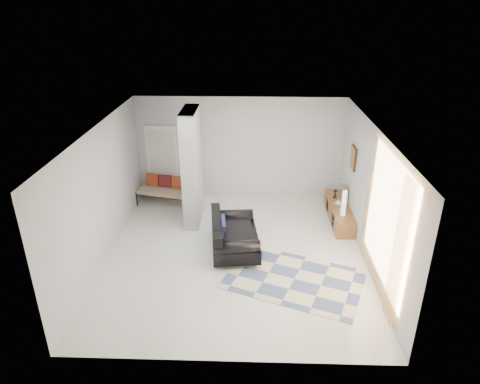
{
  "coord_description": "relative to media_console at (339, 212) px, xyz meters",
  "views": [
    {
      "loc": [
        0.36,
        -7.89,
        5.08
      ],
      "look_at": [
        0.08,
        0.6,
        1.22
      ],
      "focal_mm": 32.0,
      "sensor_mm": 36.0,
      "label": 1
    }
  ],
  "objects": [
    {
      "name": "curtain",
      "position": [
        0.15,
        -2.85,
        1.25
      ],
      "size": [
        0.0,
        2.55,
        2.55
      ],
      "primitive_type": "plane",
      "rotation": [
        1.57,
        0.0,
        1.57
      ],
      "color": "#FFA643",
      "rests_on": "wall_right"
    },
    {
      "name": "loveseat",
      "position": [
        -2.61,
        -1.49,
        0.15
      ],
      "size": [
        1.16,
        1.77,
        0.76
      ],
      "rotation": [
        0.0,
        0.0,
        0.11
      ],
      "color": "silver",
      "rests_on": "floor"
    },
    {
      "name": "wall_art",
      "position": [
        0.2,
        -0.0,
        1.45
      ],
      "size": [
        0.04,
        0.45,
        0.55
      ],
      "primitive_type": "cube",
      "color": "#36220E",
      "rests_on": "wall_right"
    },
    {
      "name": "wall_back",
      "position": [
        -2.52,
        1.3,
        1.2
      ],
      "size": [
        6.0,
        0.0,
        6.0
      ],
      "primitive_type": "plane",
      "rotation": [
        1.57,
        0.0,
        0.0
      ],
      "color": "silver",
      "rests_on": "ground"
    },
    {
      "name": "area_rug",
      "position": [
        -1.31,
        -2.56,
        -0.2
      ],
      "size": [
        3.04,
        2.56,
        0.01
      ],
      "primitive_type": "cube",
      "rotation": [
        0.0,
        0.0,
        -0.38
      ],
      "color": "beige",
      "rests_on": "floor"
    },
    {
      "name": "ceiling",
      "position": [
        -2.52,
        -1.7,
        2.6
      ],
      "size": [
        6.0,
        6.0,
        0.0
      ],
      "primitive_type": "plane",
      "rotation": [
        3.14,
        0.0,
        0.0
      ],
      "color": "white",
      "rests_on": "wall_back"
    },
    {
      "name": "floor",
      "position": [
        -2.52,
        -1.7,
        -0.2
      ],
      "size": [
        6.0,
        6.0,
        0.0
      ],
      "primitive_type": "plane",
      "color": "beige",
      "rests_on": "ground"
    },
    {
      "name": "wall_right",
      "position": [
        0.23,
        -1.7,
        1.2
      ],
      "size": [
        0.0,
        6.0,
        6.0
      ],
      "primitive_type": "plane",
      "rotation": [
        1.57,
        0.0,
        -1.57
      ],
      "color": "silver",
      "rests_on": "ground"
    },
    {
      "name": "hallway_door",
      "position": [
        -4.62,
        1.26,
        0.82
      ],
      "size": [
        0.85,
        0.06,
        2.04
      ],
      "primitive_type": "cube",
      "color": "white",
      "rests_on": "floor"
    },
    {
      "name": "partition_column",
      "position": [
        -3.62,
        -0.1,
        1.2
      ],
      "size": [
        0.35,
        1.2,
        2.8
      ],
      "primitive_type": "cube",
      "color": "#9EA2A5",
      "rests_on": "floor"
    },
    {
      "name": "wall_front",
      "position": [
        -2.52,
        -4.7,
        1.2
      ],
      "size": [
        6.0,
        0.0,
        6.0
      ],
      "primitive_type": "plane",
      "rotation": [
        -1.57,
        0.0,
        0.0
      ],
      "color": "silver",
      "rests_on": "ground"
    },
    {
      "name": "bronze_figurine",
      "position": [
        -0.05,
        0.43,
        0.31
      ],
      "size": [
        0.13,
        0.13,
        0.24
      ],
      "primitive_type": null,
      "rotation": [
        0.0,
        0.0,
        -0.07
      ],
      "color": "black",
      "rests_on": "media_console"
    },
    {
      "name": "wall_left",
      "position": [
        -5.27,
        -1.7,
        1.2
      ],
      "size": [
        0.0,
        6.0,
        6.0
      ],
      "primitive_type": "plane",
      "rotation": [
        1.57,
        0.0,
        1.57
      ],
      "color": "silver",
      "rests_on": "ground"
    },
    {
      "name": "daybed",
      "position": [
        -4.44,
        0.78,
        0.22
      ],
      "size": [
        1.72,
        1.03,
        0.77
      ],
      "rotation": [
        0.0,
        0.0,
        -0.24
      ],
      "color": "black",
      "rests_on": "floor"
    },
    {
      "name": "media_console",
      "position": [
        0.0,
        0.0,
        0.0
      ],
      "size": [
        0.45,
        1.97,
        0.8
      ],
      "color": "brown",
      "rests_on": "floor"
    },
    {
      "name": "vase",
      "position": [
        -0.05,
        -0.04,
        0.29
      ],
      "size": [
        0.19,
        0.19,
        0.18
      ],
      "primitive_type": "imported",
      "rotation": [
        0.0,
        0.0,
        0.1
      ],
      "color": "silver",
      "rests_on": "media_console"
    },
    {
      "name": "cylinder_lamp",
      "position": [
        -0.02,
        -0.51,
        0.51
      ],
      "size": [
        0.11,
        0.11,
        0.62
      ],
      "primitive_type": "cylinder",
      "color": "silver",
      "rests_on": "media_console"
    }
  ]
}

